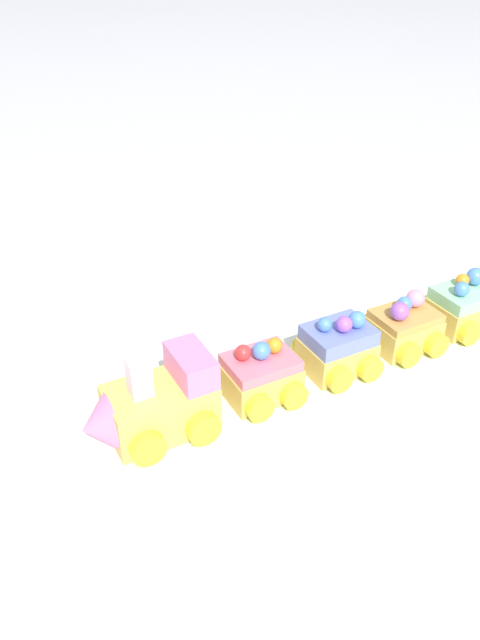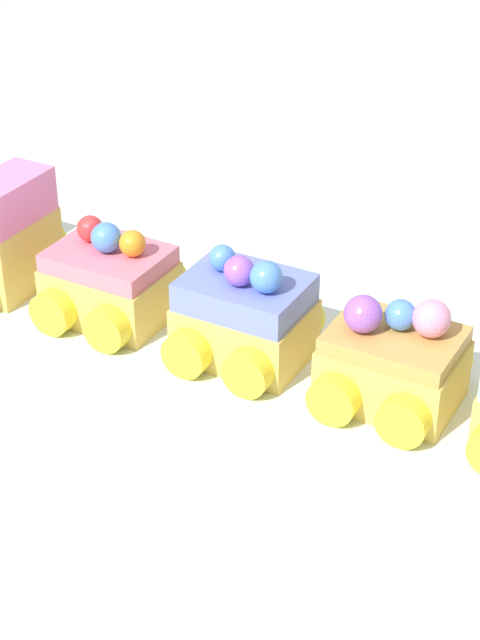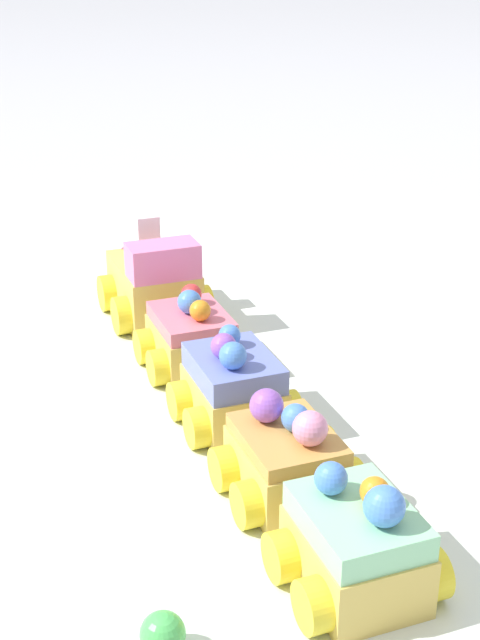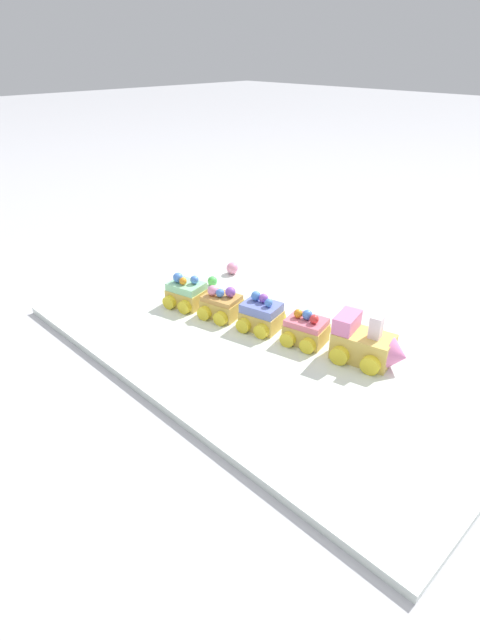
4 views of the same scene
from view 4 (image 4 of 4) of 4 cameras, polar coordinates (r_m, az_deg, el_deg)
name	(u,v)px [view 4 (image 4 of 4)]	position (r m, az deg, el deg)	size (l,w,h in m)	color
ground_plane	(260,351)	(0.83, 2.29, -3.61)	(10.00, 10.00, 0.00)	#B2B2B7
display_board	(260,348)	(0.83, 2.30, -3.26)	(0.79, 0.42, 0.01)	silver
cake_train_locomotive	(367,345)	(0.80, 14.34, -2.81)	(0.12, 0.09, 0.08)	#E0BC56
cake_car_strawberry	(306,330)	(0.84, 7.55, -1.17)	(0.08, 0.08, 0.06)	#E0BC56
cake_car_blueberry	(261,316)	(0.87, 2.45, 0.51)	(0.08, 0.08, 0.06)	#E0BC56
cake_car_caramel	(222,305)	(0.91, -2.10, 1.73)	(0.08, 0.08, 0.06)	#E0BC56
cake_car_mint	(186,294)	(0.95, -6.15, 3.01)	(0.08, 0.08, 0.06)	#E0BC56
gumball_pink	(232,268)	(1.08, -0.89, 5.94)	(0.03, 0.03, 0.03)	pink
gumball_green	(212,281)	(1.03, -3.18, 4.47)	(0.02, 0.02, 0.02)	#4CBC56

